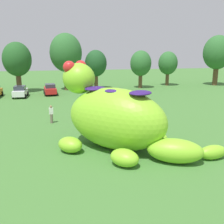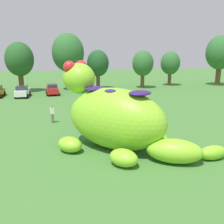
# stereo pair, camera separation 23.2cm
# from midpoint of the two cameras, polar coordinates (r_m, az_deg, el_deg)

# --- Properties ---
(ground_plane) EXTENTS (160.00, 160.00, 0.00)m
(ground_plane) POSITION_cam_midpoint_polar(r_m,az_deg,el_deg) (18.28, 2.88, -7.81)
(ground_plane) COLOR #427533
(giant_inflatable_creature) EXTENTS (10.76, 8.93, 5.99)m
(giant_inflatable_creature) POSITION_cam_midpoint_polar(r_m,az_deg,el_deg) (17.43, 1.16, -1.28)
(giant_inflatable_creature) COLOR #8CD12D
(giant_inflatable_creature) RESTS_ON ground
(car_white) EXTENTS (2.08, 4.17, 1.72)m
(car_white) POSITION_cam_midpoint_polar(r_m,az_deg,el_deg) (40.34, -19.36, 4.42)
(car_white) COLOR white
(car_white) RESTS_ON ground
(car_red) EXTENTS (2.19, 4.23, 1.72)m
(car_red) POSITION_cam_midpoint_polar(r_m,az_deg,el_deg) (41.36, -13.16, 5.03)
(car_red) COLOR red
(car_red) RESTS_ON ground
(tree_mid_left) EXTENTS (4.64, 4.64, 8.23)m
(tree_mid_left) POSITION_cam_midpoint_polar(r_m,az_deg,el_deg) (45.26, -19.97, 11.03)
(tree_mid_left) COLOR brown
(tree_mid_left) RESTS_ON ground
(tree_centre_left) EXTENTS (5.52, 5.52, 9.79)m
(tree_centre_left) POSITION_cam_midpoint_polar(r_m,az_deg,el_deg) (45.66, -9.72, 12.92)
(tree_centre_left) COLOR brown
(tree_centre_left) RESTS_ON ground
(tree_centre) EXTENTS (3.93, 3.93, 6.97)m
(tree_centre) POSITION_cam_midpoint_polar(r_m,az_deg,el_deg) (46.52, -3.05, 10.83)
(tree_centre) COLOR brown
(tree_centre) RESTS_ON ground
(tree_centre_right) EXTENTS (3.89, 3.89, 6.90)m
(tree_centre_right) POSITION_cam_midpoint_polar(r_m,az_deg,el_deg) (47.86, 7.10, 10.75)
(tree_centre_right) COLOR brown
(tree_centre_right) RESTS_ON ground
(tree_mid_right) EXTENTS (3.79, 3.79, 6.73)m
(tree_mid_right) POSITION_cam_midpoint_polar(r_m,az_deg,el_deg) (52.49, 13.11, 10.61)
(tree_mid_right) COLOR brown
(tree_mid_right) RESTS_ON ground
(tree_right) EXTENTS (5.55, 5.55, 9.84)m
(tree_right) POSITION_cam_midpoint_polar(r_m,az_deg,el_deg) (55.60, 23.29, 12.13)
(tree_right) COLOR brown
(tree_right) RESTS_ON ground
(spectator_near_inflatable) EXTENTS (0.38, 0.26, 1.71)m
(spectator_near_inflatable) POSITION_cam_midpoint_polar(r_m,az_deg,el_deg) (25.15, -4.42, 0.11)
(spectator_near_inflatable) COLOR #726656
(spectator_near_inflatable) RESTS_ON ground
(spectator_mid_field) EXTENTS (0.38, 0.26, 1.71)m
(spectator_mid_field) POSITION_cam_midpoint_polar(r_m,az_deg,el_deg) (24.64, -13.03, -0.47)
(spectator_mid_field) COLOR #726656
(spectator_mid_field) RESTS_ON ground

